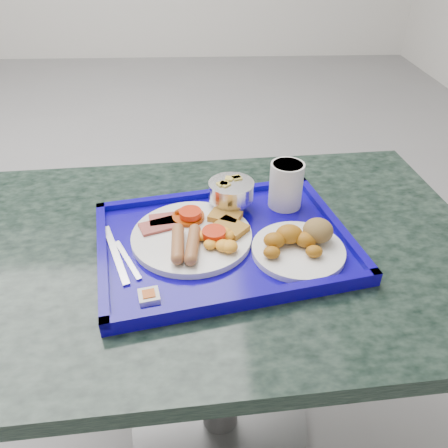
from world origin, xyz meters
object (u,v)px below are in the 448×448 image
(juice_cup, at_px, (286,184))
(tray, at_px, (224,242))
(bread_plate, at_px, (300,243))
(main_plate, at_px, (196,234))
(table, at_px, (219,302))
(fruit_bowl, at_px, (231,191))

(juice_cup, bearing_deg, tray, -138.48)
(bread_plate, bearing_deg, main_plate, 167.54)
(table, distance_m, bread_plate, 0.27)
(bread_plate, bearing_deg, table, 159.58)
(tray, bearing_deg, fruit_bowl, 80.06)
(table, xyz_separation_m, bread_plate, (0.16, -0.06, 0.21))
(main_plate, relative_size, bread_plate, 1.35)
(table, distance_m, tray, 0.19)
(table, distance_m, main_plate, 0.21)
(tray, relative_size, juice_cup, 5.42)
(tray, bearing_deg, main_plate, 176.23)
(main_plate, height_order, fruit_bowl, fruit_bowl)
(table, distance_m, juice_cup, 0.31)
(table, bearing_deg, bread_plate, -20.42)
(main_plate, distance_m, juice_cup, 0.24)
(bread_plate, bearing_deg, fruit_bowl, 128.73)
(bread_plate, bearing_deg, tray, 164.30)
(bread_plate, xyz_separation_m, fruit_bowl, (-0.13, 0.16, 0.03))
(tray, bearing_deg, juice_cup, 41.52)
(fruit_bowl, height_order, juice_cup, juice_cup)
(main_plate, height_order, bread_plate, bread_plate)
(tray, xyz_separation_m, juice_cup, (0.14, 0.13, 0.06))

